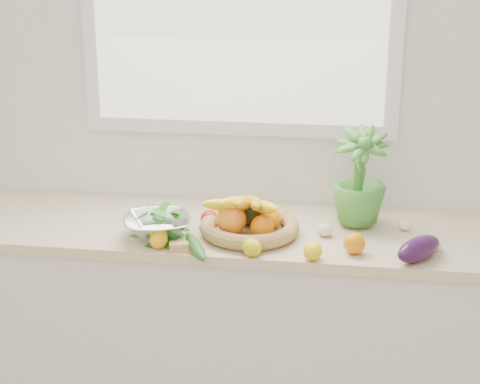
# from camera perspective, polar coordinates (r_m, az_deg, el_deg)

# --- Properties ---
(back_wall) EXTENTS (4.50, 0.02, 2.70)m
(back_wall) POSITION_cam_1_polar(r_m,az_deg,el_deg) (3.06, -0.03, 7.28)
(back_wall) COLOR white
(back_wall) RESTS_ON ground
(counter_cabinet) EXTENTS (2.20, 0.58, 0.86)m
(counter_cabinet) POSITION_cam_1_polar(r_m,az_deg,el_deg) (3.11, -0.87, -10.72)
(counter_cabinet) COLOR silver
(counter_cabinet) RESTS_ON ground
(countertop) EXTENTS (2.24, 0.62, 0.04)m
(countertop) POSITION_cam_1_polar(r_m,az_deg,el_deg) (2.91, -0.91, -3.00)
(countertop) COLOR beige
(countertop) RESTS_ON counter_cabinet
(orange_loose) EXTENTS (0.09, 0.09, 0.08)m
(orange_loose) POSITION_cam_1_polar(r_m,az_deg,el_deg) (2.67, 8.86, -3.96)
(orange_loose) COLOR orange
(orange_loose) RESTS_ON countertop
(lemon_a) EXTENTS (0.07, 0.09, 0.07)m
(lemon_a) POSITION_cam_1_polar(r_m,az_deg,el_deg) (2.70, -6.33, -3.70)
(lemon_a) COLOR #FFB30D
(lemon_a) RESTS_ON countertop
(lemon_b) EXTENTS (0.08, 0.09, 0.07)m
(lemon_b) POSITION_cam_1_polar(r_m,az_deg,el_deg) (2.60, 5.67, -4.57)
(lemon_b) COLOR yellow
(lemon_b) RESTS_ON countertop
(lemon_c) EXTENTS (0.10, 0.10, 0.06)m
(lemon_c) POSITION_cam_1_polar(r_m,az_deg,el_deg) (2.62, 0.93, -4.32)
(lemon_c) COLOR #D5C90B
(lemon_c) RESTS_ON countertop
(apple) EXTENTS (0.09, 0.09, 0.07)m
(apple) POSITION_cam_1_polar(r_m,az_deg,el_deg) (2.88, -2.39, -2.10)
(apple) COLOR red
(apple) RESTS_ON countertop
(ginger) EXTENTS (0.11, 0.07, 0.03)m
(ginger) POSITION_cam_1_polar(r_m,az_deg,el_deg) (2.68, -4.43, -4.23)
(ginger) COLOR tan
(ginger) RESTS_ON countertop
(garlic_a) EXTENTS (0.06, 0.06, 0.04)m
(garlic_a) POSITION_cam_1_polar(r_m,az_deg,el_deg) (2.76, 14.90, -3.99)
(garlic_a) COLOR white
(garlic_a) RESTS_ON countertop
(garlic_b) EXTENTS (0.06, 0.06, 0.04)m
(garlic_b) POSITION_cam_1_polar(r_m,az_deg,el_deg) (2.92, 12.65, -2.54)
(garlic_b) COLOR white
(garlic_b) RESTS_ON countertop
(garlic_c) EXTENTS (0.07, 0.07, 0.05)m
(garlic_c) POSITION_cam_1_polar(r_m,az_deg,el_deg) (2.81, 6.61, -2.95)
(garlic_c) COLOR white
(garlic_c) RESTS_ON countertop
(eggplant) EXTENTS (0.20, 0.22, 0.09)m
(eggplant) POSITION_cam_1_polar(r_m,az_deg,el_deg) (2.66, 13.71, -4.30)
(eggplant) COLOR #2F0F37
(eggplant) RESTS_ON countertop
(cucumber) EXTENTS (0.15, 0.25, 0.05)m
(cucumber) POSITION_cam_1_polar(r_m,az_deg,el_deg) (2.66, -3.48, -4.25)
(cucumber) COLOR #244E17
(cucumber) RESTS_ON countertop
(radish) EXTENTS (0.04, 0.04, 0.03)m
(radish) POSITION_cam_1_polar(r_m,az_deg,el_deg) (2.66, -3.57, -4.36)
(radish) COLOR #B51625
(radish) RESTS_ON countertop
(potted_herb) EXTENTS (0.21, 0.21, 0.38)m
(potted_herb) POSITION_cam_1_polar(r_m,az_deg,el_deg) (2.88, 9.23, 1.24)
(potted_herb) COLOR #438C33
(potted_herb) RESTS_ON countertop
(fruit_basket) EXTENTS (0.44, 0.44, 0.19)m
(fruit_basket) POSITION_cam_1_polar(r_m,az_deg,el_deg) (2.80, 0.67, -2.29)
(fruit_basket) COLOR tan
(fruit_basket) RESTS_ON countertop
(colander_with_spinach) EXTENTS (0.31, 0.31, 0.13)m
(colander_with_spinach) POSITION_cam_1_polar(r_m,az_deg,el_deg) (2.78, -6.45, -2.29)
(colander_with_spinach) COLOR white
(colander_with_spinach) RESTS_ON countertop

